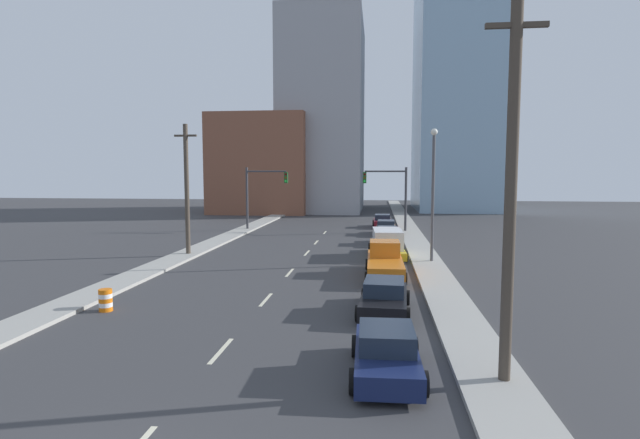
% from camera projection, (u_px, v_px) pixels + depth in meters
% --- Properties ---
extents(sidewalk_left, '(2.02, 95.66, 0.17)m').
position_uv_depth(sidewalk_left, '(258.00, 224.00, 56.69)').
color(sidewalk_left, '#9E9B93').
rests_on(sidewalk_left, ground).
extents(sidewalk_right, '(2.02, 95.66, 0.17)m').
position_uv_depth(sidewalk_right, '(407.00, 226.00, 54.78)').
color(sidewalk_right, '#9E9B93').
rests_on(sidewalk_right, ground).
extents(lane_stripe_at_8m, '(0.16, 2.40, 0.01)m').
position_uv_depth(lane_stripe_at_8m, '(221.00, 351.00, 16.54)').
color(lane_stripe_at_8m, beige).
rests_on(lane_stripe_at_8m, ground).
extents(lane_stripe_at_15m, '(0.16, 2.40, 0.01)m').
position_uv_depth(lane_stripe_at_15m, '(266.00, 300.00, 23.18)').
color(lane_stripe_at_15m, beige).
rests_on(lane_stripe_at_15m, ground).
extents(lane_stripe_at_21m, '(0.16, 2.40, 0.01)m').
position_uv_depth(lane_stripe_at_21m, '(290.00, 273.00, 29.45)').
color(lane_stripe_at_21m, beige).
rests_on(lane_stripe_at_21m, ground).
extents(lane_stripe_at_29m, '(0.16, 2.40, 0.01)m').
position_uv_depth(lane_stripe_at_29m, '(307.00, 253.00, 36.64)').
color(lane_stripe_at_29m, beige).
rests_on(lane_stripe_at_29m, ground).
extents(lane_stripe_at_34m, '(0.16, 2.40, 0.01)m').
position_uv_depth(lane_stripe_at_34m, '(316.00, 242.00, 42.21)').
color(lane_stripe_at_34m, beige).
rests_on(lane_stripe_at_34m, ground).
extents(lane_stripe_at_41m, '(0.16, 2.40, 0.01)m').
position_uv_depth(lane_stripe_at_41m, '(325.00, 233.00, 49.09)').
color(lane_stripe_at_41m, beige).
rests_on(lane_stripe_at_41m, ground).
extents(building_brick_left, '(14.00, 16.00, 14.24)m').
position_uv_depth(building_brick_left, '(266.00, 165.00, 75.79)').
color(building_brick_left, brown).
rests_on(building_brick_left, ground).
extents(building_office_center, '(12.00, 20.00, 29.16)m').
position_uv_depth(building_office_center, '(324.00, 117.00, 78.08)').
color(building_office_center, '#99999E').
rests_on(building_office_center, ground).
extents(building_glass_right, '(13.00, 20.00, 38.12)m').
position_uv_depth(building_glass_right, '(458.00, 90.00, 79.23)').
color(building_glass_right, '#8CADC6').
rests_on(building_glass_right, ground).
extents(traffic_signal_left, '(4.34, 0.35, 6.42)m').
position_uv_depth(traffic_signal_left, '(258.00, 190.00, 50.66)').
color(traffic_signal_left, '#38383D').
rests_on(traffic_signal_left, ground).
extents(traffic_signal_right, '(4.34, 0.35, 6.42)m').
position_uv_depth(traffic_signal_right, '(394.00, 190.00, 49.11)').
color(traffic_signal_right, '#38383D').
rests_on(traffic_signal_right, ground).
extents(utility_pole_right_near, '(1.60, 0.32, 10.51)m').
position_uv_depth(utility_pole_right_near, '(511.00, 192.00, 13.36)').
color(utility_pole_right_near, '#473D33').
rests_on(utility_pole_right_near, ground).
extents(utility_pole_left_mid, '(1.60, 0.32, 9.25)m').
position_uv_depth(utility_pole_left_mid, '(187.00, 189.00, 34.99)').
color(utility_pole_left_mid, '#473D33').
rests_on(utility_pole_left_mid, ground).
extents(traffic_barrel, '(0.56, 0.56, 0.95)m').
position_uv_depth(traffic_barrel, '(106.00, 300.00, 21.23)').
color(traffic_barrel, orange).
rests_on(traffic_barrel, ground).
extents(street_lamp, '(0.44, 0.44, 8.68)m').
position_uv_depth(street_lamp, '(433.00, 186.00, 31.99)').
color(street_lamp, '#4C4C51').
rests_on(street_lamp, ground).
extents(sedan_navy, '(2.16, 4.45, 1.41)m').
position_uv_depth(sedan_navy, '(386.00, 353.00, 14.52)').
color(sedan_navy, '#141E47').
rests_on(sedan_navy, ground).
extents(sedan_black, '(2.34, 4.77, 1.42)m').
position_uv_depth(sedan_black, '(384.00, 298.00, 20.97)').
color(sedan_black, black).
rests_on(sedan_black, ground).
extents(pickup_truck_orange, '(2.27, 6.37, 1.93)m').
position_uv_depth(pickup_truck_orange, '(385.00, 262.00, 28.39)').
color(pickup_truck_orange, orange).
rests_on(pickup_truck_orange, ground).
extents(box_truck_yellow, '(2.69, 6.16, 1.95)m').
position_uv_depth(box_truck_yellow, '(387.00, 244.00, 34.83)').
color(box_truck_yellow, gold).
rests_on(box_truck_yellow, ground).
extents(sedan_gray, '(2.06, 4.28, 1.45)m').
position_uv_depth(sedan_gray, '(387.00, 236.00, 41.15)').
color(sedan_gray, slate).
rests_on(sedan_gray, ground).
extents(sedan_brown, '(2.21, 4.56, 1.36)m').
position_uv_depth(sedan_brown, '(386.00, 228.00, 47.54)').
color(sedan_brown, brown).
rests_on(sedan_brown, ground).
extents(sedan_maroon, '(2.14, 4.24, 1.39)m').
position_uv_depth(sedan_maroon, '(382.00, 221.00, 53.86)').
color(sedan_maroon, maroon).
rests_on(sedan_maroon, ground).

